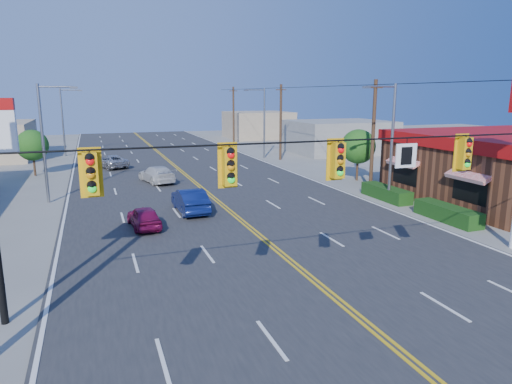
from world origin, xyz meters
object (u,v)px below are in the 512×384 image
object	(u,v)px
car_magenta	(144,218)
car_white	(157,175)
signal_span	(369,176)
car_silver	(111,162)
car_blue	(190,201)

from	to	relation	value
car_magenta	car_white	world-z (taller)	car_white
signal_span	car_magenta	world-z (taller)	signal_span
car_silver	car_white	bearing A→B (deg)	90.24
car_blue	car_white	distance (m)	10.71
car_blue	car_white	bearing A→B (deg)	-88.09
car_magenta	car_blue	size ratio (longest dim) A/B	0.79
signal_span	car_silver	size ratio (longest dim) A/B	5.28
car_white	car_silver	world-z (taller)	car_white
signal_span	car_silver	bearing A→B (deg)	99.54
signal_span	car_silver	xyz separation A→B (m)	(-6.07, 36.12, -4.24)
car_blue	car_magenta	bearing A→B (deg)	38.34
car_blue	car_white	size ratio (longest dim) A/B	0.95
signal_span	car_blue	size ratio (longest dim) A/B	5.39
car_blue	signal_span	bearing A→B (deg)	96.75
car_silver	car_blue	bearing A→B (deg)	82.08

